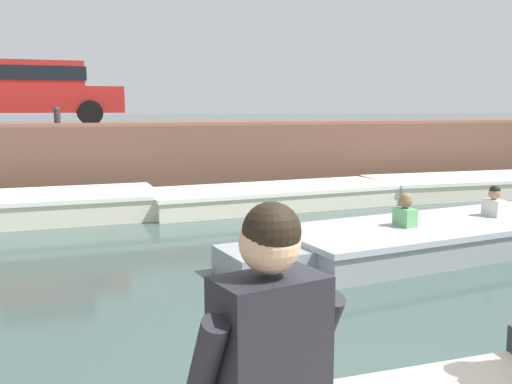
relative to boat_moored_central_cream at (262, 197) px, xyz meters
name	(u,v)px	position (x,y,z in m)	size (l,w,h in m)	color
ground_plane	(209,256)	(-2.04, -3.59, -0.22)	(400.00, 400.00, 0.00)	#384C47
far_quay_wall	(137,153)	(-2.04, 4.97, 0.63)	(60.00, 6.00, 1.70)	brown
far_wall_coping	(150,124)	(-2.04, 2.09, 1.52)	(60.00, 0.24, 0.08)	brown
boat_moored_central_cream	(262,197)	(0.00, 0.00, 0.00)	(6.57, 2.25, 0.44)	silver
boat_moored_east_cream	(492,184)	(6.17, 0.14, 0.01)	(6.92, 2.29, 0.45)	silver
motorboat_passing	(432,237)	(1.15, -4.43, 0.01)	(6.26, 2.46, 0.93)	#93999E
car_left_inner_red	(34,90)	(-4.61, 3.92, 2.33)	(4.35, 2.03, 1.54)	#B2231E
mooring_bollard_mid	(57,116)	(-4.09, 2.22, 1.72)	(0.15, 0.15, 0.45)	#2D2B28
person_seated_left	(262,374)	(-3.33, -9.70, 1.01)	(0.58, 0.59, 0.96)	#282833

